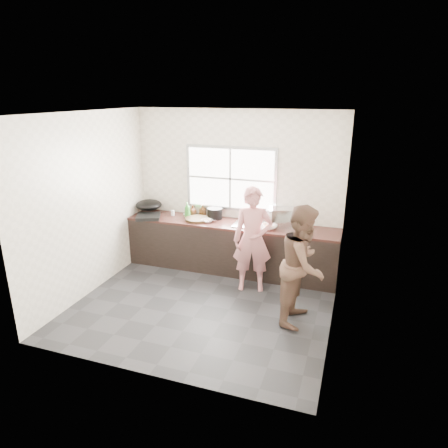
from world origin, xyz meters
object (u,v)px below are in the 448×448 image
(bottle_brown_tall, at_px, (203,211))
(wok, at_px, (149,205))
(bowl_crabs, at_px, (270,227))
(dish_rack, at_px, (283,217))
(pot_lid_left, at_px, (153,215))
(bottle_brown_short, at_px, (193,210))
(black_pot, at_px, (215,213))
(bowl_held, at_px, (260,228))
(burner, at_px, (148,216))
(pot_lid_right, at_px, (190,214))
(person_side, at_px, (303,265))
(bowl_mince, at_px, (207,221))
(plate_food, at_px, (200,218))
(cutting_board, at_px, (197,219))
(bottle_green, at_px, (187,210))
(glass_jar, at_px, (173,213))
(woman, at_px, (253,243))

(bottle_brown_tall, height_order, wok, wok)
(bowl_crabs, height_order, bottle_brown_tall, bottle_brown_tall)
(dish_rack, relative_size, pot_lid_left, 1.50)
(bottle_brown_short, bearing_deg, black_pot, -11.61)
(bowl_held, distance_m, burner, 2.00)
(pot_lid_left, height_order, pot_lid_right, same)
(person_side, relative_size, bowl_mince, 8.53)
(bowl_mince, relative_size, plate_food, 0.88)
(cutting_board, height_order, bowl_crabs, bowl_crabs)
(bottle_brown_short, distance_m, wok, 0.81)
(cutting_board, distance_m, bottle_green, 0.27)
(glass_jar, height_order, wok, wok)
(bowl_mince, distance_m, bottle_brown_short, 0.52)
(black_pot, relative_size, plate_food, 1.21)
(bottle_brown_short, distance_m, pot_lid_left, 0.71)
(person_side, distance_m, burner, 3.00)
(bowl_mince, relative_size, dish_rack, 0.46)
(wok, bearing_deg, burner, -63.72)
(cutting_board, height_order, wok, wok)
(dish_rack, bearing_deg, bottle_brown_tall, 154.60)
(cutting_board, relative_size, bottle_brown_short, 2.67)
(burner, relative_size, wok, 0.84)
(bottle_green, xyz_separation_m, wok, (-0.78, 0.04, 0.01))
(woman, xyz_separation_m, bowl_crabs, (0.16, 0.47, 0.13))
(bottle_brown_tall, height_order, burner, bottle_brown_tall)
(woman, height_order, bottle_brown_tall, woman)
(bowl_crabs, relative_size, glass_jar, 2.12)
(bowl_held, relative_size, bottle_brown_short, 1.36)
(cutting_board, distance_m, bottle_brown_short, 0.35)
(person_side, height_order, bottle_green, person_side)
(black_pot, bearing_deg, person_side, -38.14)
(pot_lid_right, bearing_deg, bottle_green, -83.17)
(bowl_mince, relative_size, pot_lid_left, 0.69)
(bottle_brown_tall, bearing_deg, black_pot, -19.45)
(bowl_held, bearing_deg, dish_rack, 46.70)
(bottle_brown_tall, height_order, pot_lid_right, bottle_brown_tall)
(person_side, bearing_deg, glass_jar, 69.57)
(burner, xyz_separation_m, pot_lid_right, (0.61, 0.43, -0.02))
(dish_rack, distance_m, pot_lid_right, 1.70)
(woman, relative_size, burner, 3.85)
(bottle_brown_short, height_order, glass_jar, bottle_brown_short)
(bowl_mince, relative_size, pot_lid_right, 0.71)
(bowl_held, height_order, burner, bowl_held)
(bowl_crabs, bearing_deg, bottle_brown_tall, 166.28)
(cutting_board, bearing_deg, glass_jar, 166.88)
(plate_food, distance_m, bottle_brown_tall, 0.20)
(plate_food, height_order, bottle_brown_short, bottle_brown_short)
(black_pot, bearing_deg, bottle_green, -169.25)
(bowl_mince, relative_size, black_pot, 0.72)
(pot_lid_right, bearing_deg, black_pot, -9.53)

